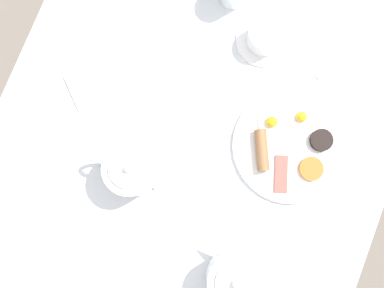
{
  "coord_description": "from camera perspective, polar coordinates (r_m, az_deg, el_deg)",
  "views": [
    {
      "loc": [
        -0.05,
        0.11,
        1.85
      ],
      "look_at": [
        0.0,
        0.0,
        0.75
      ],
      "focal_mm": 42.0,
      "sensor_mm": 36.0,
      "label": 1
    }
  ],
  "objects": [
    {
      "name": "ground_plane",
      "position": [
        1.85,
        -0.0,
        -2.6
      ],
      "size": [
        8.0,
        8.0,
        0.0
      ],
      "primitive_type": "plane",
      "color": "#70665B"
    },
    {
      "name": "fork_by_plate",
      "position": [
        1.2,
        -21.19,
        -13.98
      ],
      "size": [
        0.06,
        0.16,
        0.0
      ],
      "rotation": [
        0.0,
        0.0,
        6.03
      ],
      "color": "silver",
      "rests_on": "table"
    },
    {
      "name": "breakfast_plate",
      "position": [
        1.14,
        12.29,
        -0.16
      ],
      "size": [
        0.29,
        0.29,
        0.04
      ],
      "color": "white",
      "rests_on": "table"
    },
    {
      "name": "napkin_folded",
      "position": [
        1.17,
        -12.13,
        7.57
      ],
      "size": [
        0.17,
        0.17,
        0.01
      ],
      "rotation": [
        0.0,
        0.0,
        3.95
      ],
      "color": "white",
      "rests_on": "table"
    },
    {
      "name": "knife_by_plate",
      "position": [
        1.18,
        -1.2,
        12.82
      ],
      "size": [
        0.06,
        0.22,
        0.0
      ],
      "rotation": [
        0.0,
        0.0,
        0.21
      ],
      "color": "silver",
      "rests_on": "table"
    },
    {
      "name": "teapot_far",
      "position": [
        1.08,
        -7.78,
        -3.26
      ],
      "size": [
        0.21,
        0.13,
        0.12
      ],
      "rotation": [
        0.0,
        0.0,
        3.27
      ],
      "color": "white",
      "rests_on": "table"
    },
    {
      "name": "table",
      "position": [
        1.18,
        -0.0,
        -0.44
      ],
      "size": [
        0.99,
        1.24,
        0.73
      ],
      "color": "silver",
      "rests_on": "ground_plane"
    },
    {
      "name": "fork_spare",
      "position": [
        1.15,
        -10.69,
        -15.81
      ],
      "size": [
        0.14,
        0.15,
        0.0
      ],
      "rotation": [
        0.0,
        0.0,
        0.76
      ],
      "color": "silver",
      "rests_on": "table"
    },
    {
      "name": "spoon_for_tea",
      "position": [
        1.22,
        18.21,
        10.03
      ],
      "size": [
        0.09,
        0.13,
        0.0
      ],
      "rotation": [
        0.0,
        0.0,
        2.58
      ],
      "color": "silver",
      "rests_on": "table"
    },
    {
      "name": "teacup_with_saucer_left",
      "position": [
        1.17,
        9.19,
        13.27
      ],
      "size": [
        0.14,
        0.14,
        0.06
      ],
      "color": "white",
      "rests_on": "table"
    },
    {
      "name": "teapot_near",
      "position": [
        1.09,
        5.35,
        -16.79
      ],
      "size": [
        0.17,
        0.15,
        0.12
      ],
      "rotation": [
        0.0,
        0.0,
        5.57
      ],
      "color": "white",
      "rests_on": "table"
    }
  ]
}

